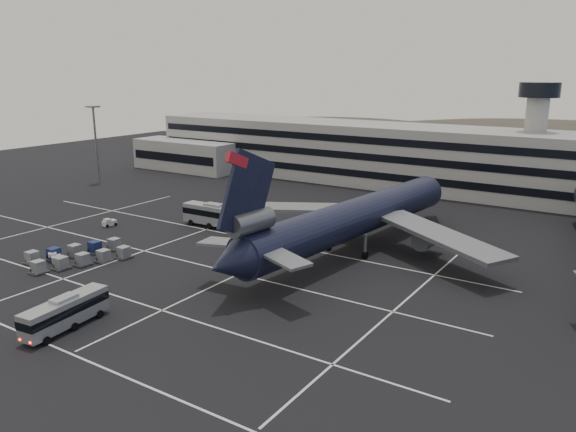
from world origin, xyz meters
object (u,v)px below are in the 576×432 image
object	(u,v)px
bus_near	(65,311)
bus_far	(214,214)
uld_cluster	(79,255)
tug_a	(109,223)
trijet_main	(353,218)

from	to	relation	value
bus_near	bus_far	size ratio (longest dim) A/B	0.87
uld_cluster	bus_near	bearing A→B (deg)	-39.95
bus_far	uld_cluster	world-z (taller)	bus_far
bus_near	tug_a	world-z (taller)	bus_near
trijet_main	uld_cluster	world-z (taller)	trijet_main
bus_near	bus_far	xyz separation A→B (m)	(-12.82, 38.71, 0.34)
bus_far	uld_cluster	distance (m)	24.66
trijet_main	bus_near	distance (m)	41.80
bus_near	bus_far	world-z (taller)	bus_far
trijet_main	bus_far	size ratio (longest dim) A/B	4.84
bus_far	bus_near	bearing A→B (deg)	-162.73
uld_cluster	tug_a	bearing A→B (deg)	127.51
tug_a	uld_cluster	world-z (taller)	uld_cluster
tug_a	uld_cluster	size ratio (longest dim) A/B	0.16
trijet_main	tug_a	bearing A→B (deg)	-160.21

